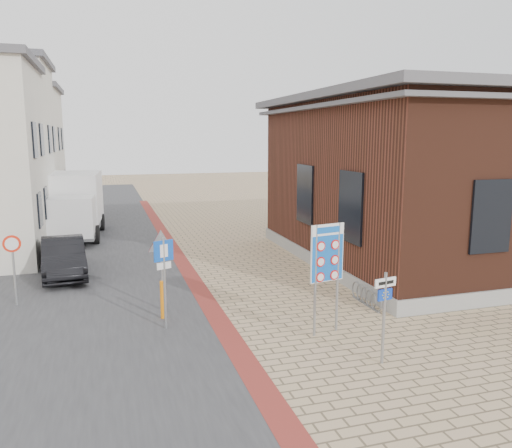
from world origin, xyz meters
TOP-DOWN VIEW (x-y plane):
  - ground at (0.00, 0.00)m, footprint 120.00×120.00m
  - road_strip at (-5.50, 15.00)m, footprint 7.00×60.00m
  - curb_strip at (-2.00, 10.00)m, footprint 0.60×40.00m
  - brick_building at (8.99, 7.00)m, footprint 13.00×13.00m
  - townhouse_far at (-10.99, 24.00)m, footprint 7.40×6.40m
  - bike_rack at (2.65, 2.20)m, footprint 0.08×1.80m
  - sedan at (-6.50, 8.47)m, footprint 1.88×4.39m
  - box_truck at (-6.49, 16.06)m, footprint 2.99×6.40m
  - border_sign at (0.50, 0.50)m, footprint 0.99×0.25m
  - essen_sign at (1.00, -1.50)m, footprint 0.58×0.14m
  - parking_sign at (-3.50, 2.00)m, footprint 0.53×0.24m
  - yield_sign at (-3.41, 3.50)m, footprint 0.86×0.13m
  - speed_sign at (-7.66, 5.25)m, footprint 0.52×0.07m
  - bollard at (-3.50, 2.80)m, footprint 0.13×0.13m

SIDE VIEW (x-z plane):
  - ground at x=0.00m, z-range 0.00..0.00m
  - road_strip at x=-5.50m, z-range 0.00..0.02m
  - curb_strip at x=-2.00m, z-range 0.00..0.03m
  - bike_rack at x=2.65m, z-range -0.04..0.56m
  - bollard at x=-3.50m, z-range 0.00..1.12m
  - sedan at x=-6.50m, z-range 0.00..1.41m
  - essen_sign at x=1.00m, z-range 0.33..2.47m
  - speed_sign at x=-7.66m, z-range 0.36..2.57m
  - box_truck at x=-6.49m, z-range 0.05..3.32m
  - parking_sign at x=-3.50m, z-range 0.46..2.99m
  - yield_sign at x=-3.41m, z-range 0.63..3.04m
  - border_sign at x=0.50m, z-range 0.65..3.58m
  - brick_building at x=8.99m, z-range 0.09..6.89m
  - townhouse_far at x=-10.99m, z-range 0.02..8.32m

